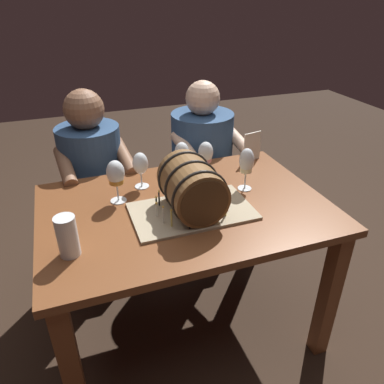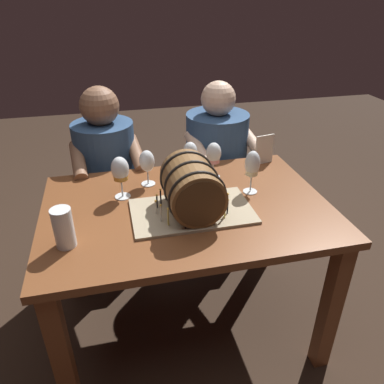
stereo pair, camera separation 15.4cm
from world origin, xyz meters
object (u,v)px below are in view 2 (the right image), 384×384
barrel_cake (192,190)px  wine_glass_rose (214,155)px  person_seated_right (216,175)px  wine_glass_red (190,154)px  wine_glass_empty (147,162)px  wine_glass_amber (120,171)px  wine_glass_white (252,166)px  menu_card (264,150)px  beer_pint (64,229)px  dining_table (187,227)px  person_seated_left (110,188)px

barrel_cake → wine_glass_rose: bearing=59.1°
wine_glass_rose → person_seated_right: bearing=70.8°
person_seated_right → wine_glass_red: bearing=-124.8°
wine_glass_empty → wine_glass_amber: bearing=-143.2°
wine_glass_white → menu_card: size_ratio=1.29×
wine_glass_amber → beer_pint: (-0.23, -0.32, -0.06)m
barrel_cake → menu_card: (0.49, 0.40, -0.03)m
wine_glass_empty → wine_glass_rose: 0.33m
wine_glass_empty → beer_pint: 0.55m
barrel_cake → person_seated_right: (0.32, 0.72, -0.32)m
dining_table → wine_glass_white: bearing=9.0°
beer_pint → person_seated_right: 1.21m
wine_glass_empty → wine_glass_red: bearing=13.8°
dining_table → wine_glass_red: (0.08, 0.29, 0.24)m
wine_glass_rose → person_seated_right: (0.14, 0.42, -0.33)m
wine_glass_rose → person_seated_left: bearing=141.6°
wine_glass_white → menu_card: (0.19, 0.29, -0.06)m
wine_glass_red → person_seated_left: bearing=139.2°
wine_glass_red → menu_card: size_ratio=1.11×
barrel_cake → wine_glass_red: size_ratio=2.89×
wine_glass_rose → menu_card: bearing=17.7°
wine_glass_red → menu_card: 0.42m
wine_glass_white → beer_pint: (-0.82, -0.23, -0.06)m
menu_card → person_seated_right: (-0.17, 0.32, -0.29)m
menu_card → person_seated_right: size_ratio=0.14×
menu_card → person_seated_right: person_seated_right is taller
beer_pint → barrel_cake: bearing=12.9°
dining_table → beer_pint: (-0.50, -0.18, 0.19)m
wine_glass_white → person_seated_left: size_ratio=0.18×
wine_glass_empty → wine_glass_red: (0.22, 0.05, -0.00)m
barrel_cake → person_seated_left: (-0.34, 0.72, -0.33)m
wine_glass_rose → wine_glass_red: 0.12m
wine_glass_white → wine_glass_amber: wine_glass_white is taller
barrel_cake → person_seated_right: bearing=65.6°
dining_table → barrel_cake: 0.24m
wine_glass_rose → person_seated_right: size_ratio=0.16×
barrel_cake → wine_glass_white: (0.31, 0.11, 0.02)m
barrel_cake → wine_glass_rose: size_ratio=2.77×
barrel_cake → wine_glass_red: barrel_cake is taller
wine_glass_rose → person_seated_left: (-0.52, 0.41, -0.34)m
wine_glass_white → beer_pint: wine_glass_white is taller
dining_table → person_seated_left: bearing=117.1°
wine_glass_red → beer_pint: 0.75m
wine_glass_amber → wine_glass_red: (0.35, 0.15, -0.02)m
wine_glass_white → wine_glass_rose: bearing=124.3°
menu_card → wine_glass_rose: bearing=-174.0°
wine_glass_red → person_seated_right: person_seated_right is taller
wine_glass_white → wine_glass_red: wine_glass_white is taller
person_seated_left → barrel_cake: bearing=-64.4°
wine_glass_rose → person_seated_right: person_seated_right is taller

